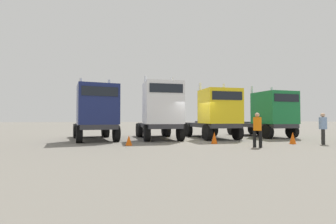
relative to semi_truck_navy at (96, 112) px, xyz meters
name	(u,v)px	position (x,y,z in m)	size (l,w,h in m)	color
ground	(194,141)	(6.13, -1.86, -1.87)	(200.00, 200.00, 0.00)	slate
semi_truck_navy	(96,112)	(0.00, 0.00, 0.00)	(3.57, 6.68, 4.18)	#333338
semi_truck_white	(161,111)	(4.27, -0.34, 0.11)	(2.57, 6.16, 4.45)	#333338
semi_truck_yellow	(215,114)	(8.20, -0.48, -0.09)	(2.64, 6.26, 4.05)	#333338
semi_truck_green	(269,114)	(12.91, -0.03, -0.06)	(2.92, 6.14, 4.04)	#333338
visitor_in_hivis	(257,127)	(8.15, -5.77, -0.86)	(0.56, 0.56, 1.75)	black
visitor_with_camera	(323,126)	(12.57, -5.32, -0.85)	(0.56, 0.56, 1.76)	#252525
traffic_cone_near	(214,138)	(6.78, -3.59, -1.53)	(0.36, 0.36, 0.68)	#F2590C
traffic_cone_mid	(293,138)	(11.10, -4.71, -1.53)	(0.36, 0.36, 0.68)	#F2590C
traffic_cone_far	(129,140)	(1.91, -3.42, -1.59)	(0.36, 0.36, 0.55)	#F2590C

